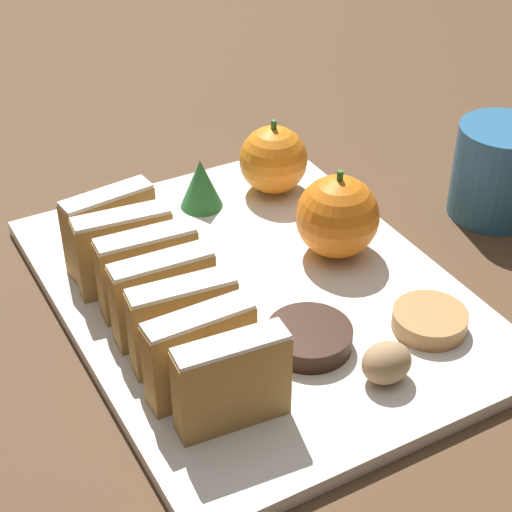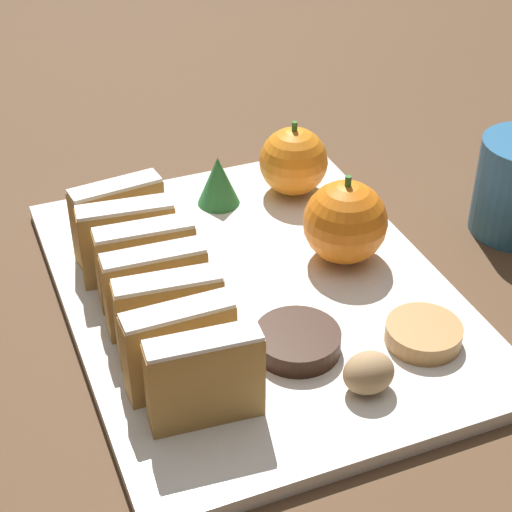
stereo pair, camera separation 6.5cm
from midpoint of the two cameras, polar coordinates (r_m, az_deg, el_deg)
ground_plane at (r=0.67m, az=2.76°, el=-3.03°), size 6.00×6.00×0.00m
serving_platter at (r=0.67m, az=2.77°, el=-2.63°), size 0.29×0.37×0.01m
stollen_slice_front at (r=0.54m, az=0.03°, el=-8.35°), size 0.07×0.03×0.07m
stollen_slice_second at (r=0.56m, az=-1.81°, el=-6.32°), size 0.07×0.02×0.07m
stollen_slice_third at (r=0.58m, az=-2.63°, el=-4.22°), size 0.08×0.03×0.07m
stollen_slice_fourth at (r=0.61m, az=-3.68°, el=-2.37°), size 0.07×0.02×0.07m
stollen_slice_fifth at (r=0.63m, az=-4.44°, el=-0.62°), size 0.07×0.03×0.07m
stollen_slice_sixth at (r=0.66m, az=-5.79°, el=0.85°), size 0.08×0.03×0.07m
stollen_slice_back at (r=0.69m, az=-6.51°, el=2.32°), size 0.08×0.03×0.07m
orange_near at (r=0.77m, az=4.93°, el=6.24°), size 0.06×0.06×0.07m
orange_far at (r=0.68m, az=8.67°, el=2.15°), size 0.07×0.07×0.08m
walnut at (r=0.58m, az=10.74°, el=-7.79°), size 0.04×0.03×0.03m
chocolate_cookie at (r=0.61m, az=6.11°, el=-5.71°), size 0.06×0.06×0.02m
gingerbread_cookie at (r=0.63m, az=14.03°, el=-5.17°), size 0.05×0.05×0.01m
evergreen_sprig at (r=0.75m, az=-0.09°, el=4.97°), size 0.04×0.04×0.05m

